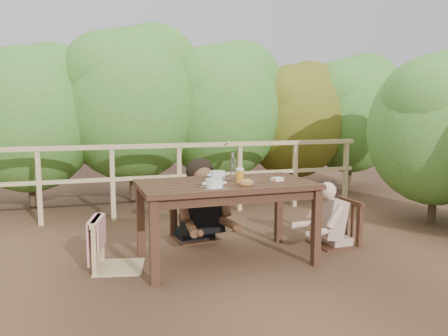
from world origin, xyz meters
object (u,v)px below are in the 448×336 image
object	(u,v)px
table	(226,222)
butter_tub	(277,180)
chair_far	(195,197)
chair_right	(335,203)
chair_left	(118,220)
bottle	(233,166)
bread_roll	(246,183)
tumbler	(254,181)
soup_far	(218,175)
diner_right	(337,193)
woman	(194,177)
soup_near	(214,184)
beer_glass	(240,176)

from	to	relation	value
table	butter_tub	bearing A→B (deg)	-11.97
chair_far	chair_right	size ratio (longest dim) A/B	1.05
chair_left	bottle	size ratio (longest dim) A/B	3.24
bread_roll	tumbler	bearing A→B (deg)	36.68
soup_far	diner_right	bearing A→B (deg)	-6.08
woman	soup_far	distance (m)	0.59
soup_near	tumbler	world-z (taller)	soup_near
diner_right	bread_roll	world-z (taller)	diner_right
chair_right	bottle	world-z (taller)	bottle
bread_roll	bottle	world-z (taller)	bottle
chair_far	bottle	world-z (taller)	bottle
chair_right	butter_tub	size ratio (longest dim) A/B	8.11
soup_near	tumbler	distance (m)	0.41
soup_far	bottle	distance (m)	0.19
chair_far	table	bearing A→B (deg)	-90.62
soup_near	beer_glass	distance (m)	0.36
soup_far	beer_glass	world-z (taller)	beer_glass
beer_glass	tumbler	size ratio (longest dim) A/B	1.83
soup_far	tumbler	distance (m)	0.50
tumbler	chair_left	bearing A→B (deg)	165.48
chair_far	butter_tub	bearing A→B (deg)	-64.65
chair_far	chair_right	xyz separation A→B (m)	(1.37, -0.70, -0.02)
chair_left	bottle	world-z (taller)	bottle
beer_glass	tumbler	world-z (taller)	beer_glass
diner_right	woman	bearing A→B (deg)	62.59
chair_left	tumbler	distance (m)	1.30
chair_left	woman	distance (m)	1.19
chair_left	soup_far	bearing A→B (deg)	-69.31
woman	tumbler	xyz separation A→B (m)	(0.30, -1.03, 0.09)
soup_far	tumbler	world-z (taller)	soup_far
soup_near	bottle	size ratio (longest dim) A/B	0.95
chair_right	tumbler	xyz separation A→B (m)	(-1.07, -0.31, 0.34)
butter_tub	beer_glass	bearing A→B (deg)	154.96
chair_far	butter_tub	distance (m)	1.12
soup_far	tumbler	xyz separation A→B (m)	(0.21, -0.45, -0.00)
woman	soup_near	bearing A→B (deg)	77.49
chair_right	butter_tub	xyz separation A→B (m)	(-0.79, -0.22, 0.32)
chair_far	woman	bearing A→B (deg)	82.93
soup_far	bread_roll	size ratio (longest dim) A/B	1.90
soup_far	chair_right	bearing A→B (deg)	-6.22
diner_right	bottle	size ratio (longest dim) A/B	4.08
table	tumbler	distance (m)	0.51
woman	diner_right	size ratio (longest dim) A/B	1.24
chair_far	bottle	bearing A→B (deg)	-78.07
woman	bottle	world-z (taller)	woman
chair_left	butter_tub	distance (m)	1.54
chair_right	bottle	xyz separation A→B (m)	(-1.15, 0.05, 0.44)
bread_roll	chair_right	bearing A→B (deg)	18.60
soup_near	tumbler	bearing A→B (deg)	7.34
chair_far	diner_right	world-z (taller)	diner_right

